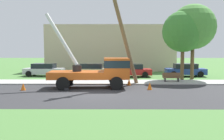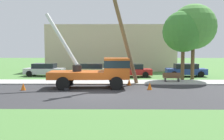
% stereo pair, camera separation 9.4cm
% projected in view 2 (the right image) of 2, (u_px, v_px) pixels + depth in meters
% --- Properties ---
extents(ground_plane, '(120.00, 120.00, 0.00)m').
position_uv_depth(ground_plane, '(103.00, 76.00, 29.25)').
color(ground_plane, '#477538').
extents(road_asphalt, '(80.00, 8.83, 0.01)m').
position_uv_depth(road_asphalt, '(95.00, 94.00, 17.29)').
color(road_asphalt, '#2B2B2D').
rests_on(road_asphalt, ground).
extents(sidewalk_strip, '(80.00, 3.01, 0.10)m').
position_uv_depth(sidewalk_strip, '(100.00, 82.00, 23.19)').
color(sidewalk_strip, '#9E9E99').
rests_on(sidewalk_strip, ground).
extents(utility_truck, '(6.87, 3.21, 5.98)m').
position_uv_depth(utility_truck, '(100.00, 70.00, 20.04)').
color(utility_truck, '#C65119').
rests_on(utility_truck, ground).
extents(leaning_utility_pole, '(3.11, 2.00, 8.66)m').
position_uv_depth(leaning_utility_pole, '(123.00, 32.00, 21.13)').
color(leaning_utility_pole, brown).
rests_on(leaning_utility_pole, ground).
extents(traffic_cone_ahead, '(0.36, 0.36, 0.56)m').
position_uv_depth(traffic_cone_ahead, '(150.00, 86.00, 19.10)').
color(traffic_cone_ahead, orange).
rests_on(traffic_cone_ahead, ground).
extents(traffic_cone_behind, '(0.36, 0.36, 0.56)m').
position_uv_depth(traffic_cone_behind, '(23.00, 86.00, 18.85)').
color(traffic_cone_behind, orange).
rests_on(traffic_cone_behind, ground).
extents(traffic_cone_curbside, '(0.36, 0.36, 0.56)m').
position_uv_depth(traffic_cone_curbside, '(129.00, 82.00, 21.37)').
color(traffic_cone_curbside, orange).
rests_on(traffic_cone_curbside, ground).
extents(parked_sedan_silver, '(4.50, 2.20, 1.42)m').
position_uv_depth(parked_sedan_silver, '(45.00, 70.00, 29.01)').
color(parked_sedan_silver, '#B7B7BF').
rests_on(parked_sedan_silver, ground).
extents(parked_sedan_tan, '(4.55, 2.29, 1.42)m').
position_uv_depth(parked_sedan_tan, '(93.00, 70.00, 28.92)').
color(parked_sedan_tan, tan).
rests_on(parked_sedan_tan, ground).
extents(parked_sedan_red, '(4.41, 2.04, 1.42)m').
position_uv_depth(parked_sedan_red, '(131.00, 70.00, 28.06)').
color(parked_sedan_red, '#B21E1E').
rests_on(parked_sedan_red, ground).
extents(parked_sedan_blue, '(4.47, 2.14, 1.42)m').
position_uv_depth(parked_sedan_blue, '(186.00, 70.00, 28.60)').
color(parked_sedan_blue, '#263F99').
rests_on(parked_sedan_blue, ground).
extents(park_bench, '(1.60, 0.45, 0.90)m').
position_uv_depth(park_bench, '(172.00, 78.00, 23.13)').
color(park_bench, brown).
rests_on(park_bench, ground).
extents(roadside_tree_near, '(4.49, 4.49, 7.51)m').
position_uv_depth(roadside_tree_near, '(194.00, 27.00, 25.35)').
color(roadside_tree_near, brown).
rests_on(roadside_tree_near, ground).
extents(roadside_tree_far, '(4.09, 4.09, 6.83)m').
position_uv_depth(roadside_tree_far, '(183.00, 32.00, 25.08)').
color(roadside_tree_far, brown).
rests_on(roadside_tree_far, ground).
extents(lowrise_building_backdrop, '(18.00, 6.00, 6.40)m').
position_uv_depth(lowrise_building_backdrop, '(111.00, 48.00, 37.39)').
color(lowrise_building_backdrop, '#C6B293').
rests_on(lowrise_building_backdrop, ground).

